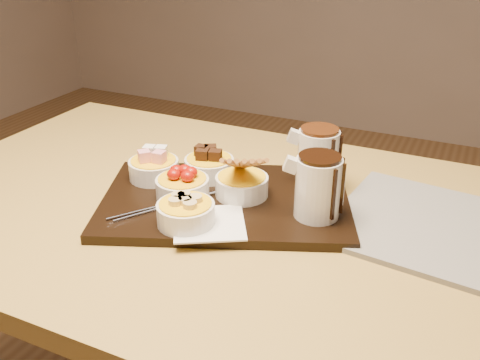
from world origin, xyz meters
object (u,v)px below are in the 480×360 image
at_px(dining_table, 204,245).
at_px(bowl_strawberries, 183,188).
at_px(serving_board, 226,201).
at_px(newspaper, 449,231).
at_px(pitcher_milk_chocolate, 318,158).
at_px(pitcher_dark_chocolate, 318,188).

bearing_deg(dining_table, bowl_strawberries, -130.75).
xyz_separation_m(serving_board, bowl_strawberries, (-0.07, -0.03, 0.03)).
bearing_deg(newspaper, serving_board, -162.76).
bearing_deg(bowl_strawberries, dining_table, 49.25).
height_order(bowl_strawberries, pitcher_milk_chocolate, pitcher_milk_chocolate).
bearing_deg(pitcher_dark_chocolate, dining_table, 160.91).
distance_m(dining_table, pitcher_dark_chocolate, 0.28).
bearing_deg(newspaper, pitcher_milk_chocolate, 174.21).
bearing_deg(pitcher_milk_chocolate, bowl_strawberries, -163.61).
distance_m(dining_table, newspaper, 0.46).
distance_m(serving_board, bowl_strawberries, 0.08).
distance_m(bowl_strawberries, newspaper, 0.48).
bearing_deg(pitcher_milk_chocolate, dining_table, -165.46).
height_order(serving_board, newspaper, serving_board).
relative_size(dining_table, pitcher_dark_chocolate, 11.00).
xyz_separation_m(dining_table, pitcher_milk_chocolate, (0.18, 0.14, 0.17)).
distance_m(serving_board, newspaper, 0.40).
relative_size(serving_board, newspaper, 1.20).
xyz_separation_m(dining_table, pitcher_dark_chocolate, (0.22, 0.01, 0.17)).
xyz_separation_m(serving_board, newspaper, (0.39, 0.07, -0.00)).
distance_m(bowl_strawberries, pitcher_milk_chocolate, 0.27).
relative_size(dining_table, serving_board, 2.61).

